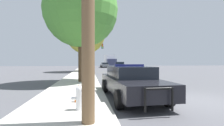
% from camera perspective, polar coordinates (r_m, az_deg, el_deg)
% --- Properties ---
extents(ground_plane, '(110.00, 110.00, 0.00)m').
position_cam_1_polar(ground_plane, '(8.12, 25.40, -11.08)').
color(ground_plane, '#4F4F54').
extents(sidewalk_left, '(3.00, 110.00, 0.13)m').
position_cam_1_polar(sidewalk_left, '(6.87, -14.13, -12.62)').
color(sidewalk_left, '#BCB7AD').
rests_on(sidewalk_left, ground_plane).
extents(police_car, '(2.28, 5.47, 1.50)m').
position_cam_1_polar(police_car, '(7.84, 6.05, -5.87)').
color(police_car, black).
rests_on(police_car, ground_plane).
extents(fire_hydrant, '(0.55, 0.24, 0.74)m').
position_cam_1_polar(fire_hydrant, '(5.60, -10.52, -10.85)').
color(fire_hydrant, white).
rests_on(fire_hydrant, sidewalk_left).
extents(traffic_light, '(4.09, 0.35, 4.79)m').
position_cam_1_polar(traffic_light, '(30.91, -7.22, 4.14)').
color(traffic_light, '#424247').
rests_on(traffic_light, sidewalk_left).
extents(car_background_distant, '(2.01, 4.67, 1.31)m').
position_cam_1_polar(car_background_distant, '(44.61, -2.47, -0.60)').
color(car_background_distant, slate).
rests_on(car_background_distant, ground_plane).
extents(car_background_oncoming, '(2.28, 4.60, 1.51)m').
position_cam_1_polar(car_background_oncoming, '(36.59, 2.56, -0.74)').
color(car_background_oncoming, navy).
rests_on(car_background_oncoming, ground_plane).
extents(box_truck, '(2.95, 7.78, 3.46)m').
position_cam_1_polar(box_truck, '(49.99, -0.76, 0.80)').
color(box_truck, '#333856').
rests_on(box_truck, ground_plane).
extents(tree_sidewalk_mid, '(5.87, 5.87, 8.50)m').
position_cam_1_polar(tree_sidewalk_mid, '(27.19, -8.62, 9.14)').
color(tree_sidewalk_mid, brown).
rests_on(tree_sidewalk_mid, sidewalk_left).
extents(tree_sidewalk_near, '(5.43, 5.43, 7.96)m').
position_cam_1_polar(tree_sidewalk_near, '(13.54, -10.11, 16.55)').
color(tree_sidewalk_near, '#4C3823').
rests_on(tree_sidewalk_near, sidewalk_left).
extents(traffic_cone, '(0.33, 0.33, 0.64)m').
position_cam_1_polar(traffic_cone, '(6.68, -10.80, -9.62)').
color(traffic_cone, orange).
rests_on(traffic_cone, sidewalk_left).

